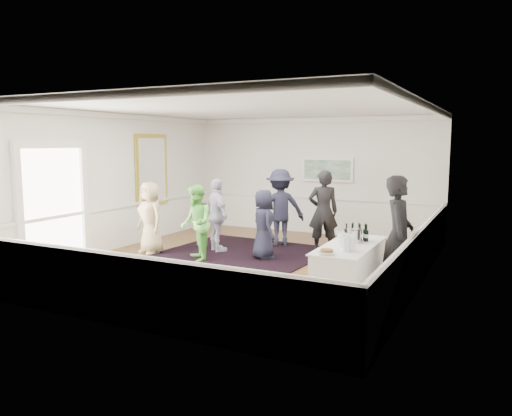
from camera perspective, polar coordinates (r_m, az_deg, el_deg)
The scene contains 23 objects.
floor at distance 10.51m, azimuth -1.00°, elevation -6.34°, with size 8.00×8.00×0.00m, color brown.
ceiling at distance 10.22m, azimuth -1.05°, elevation 11.35°, with size 7.00×8.00×0.02m, color white.
wall_left at distance 12.25m, azimuth -15.73°, elevation 2.95°, with size 0.02×8.00×3.20m, color white.
wall_right at distance 9.18m, azimuth 18.76°, elevation 1.38°, with size 0.02×8.00×3.20m, color white.
wall_back at distance 13.90m, azimuth 6.62°, elevation 3.69°, with size 7.00×0.02×3.20m, color white.
wall_front at distance 6.97m, azimuth -16.39°, elevation -0.36°, with size 7.00×0.02×3.20m, color white.
wainscoting at distance 10.40m, azimuth -1.01°, elevation -3.67°, with size 7.00×8.00×1.00m, color white, non-canonical shape.
mirror at distance 13.20m, azimuth -11.81°, elevation 4.25°, with size 0.05×1.25×1.85m.
doorway at distance 10.90m, azimuth -22.18°, elevation 1.17°, with size 0.10×1.78×2.56m.
landscape_painting at distance 13.71m, azimuth 8.13°, elevation 4.36°, with size 1.44×0.06×0.66m.
area_rug at distance 10.87m, azimuth -3.43°, elevation -5.83°, with size 3.45×4.52×0.02m, color black.
serving_table at distance 8.53m, azimuth 10.61°, elevation -6.86°, with size 0.79×2.06×0.83m.
bartender at distance 8.63m, azimuth 15.98°, elevation -2.98°, with size 0.72×0.47×1.98m, color black.
guest_tan at distance 11.54m, azimuth -12.01°, elevation -1.11°, with size 0.80×0.52×1.64m, color tan.
guest_green at distance 10.65m, azimuth -6.87°, elevation -1.73°, with size 0.79×0.62×1.63m, color #6DD354.
guest_lilac at distance 11.50m, azimuth -4.47°, elevation -0.85°, with size 0.99×0.41×1.70m, color #B9B2C8.
guest_dark_a at distance 12.11m, azimuth 2.77°, elevation 0.02°, with size 1.21×0.70×1.88m, color black.
guest_dark_b at distance 11.49m, azimuth 7.69°, elevation -0.41°, with size 0.69×0.45×1.89m, color black.
guest_navy at distance 10.78m, azimuth 0.85°, elevation -1.88°, with size 0.74×0.48×1.51m, color black.
wine_bottles at distance 8.82m, azimuth 11.51°, elevation -2.64°, with size 0.42×0.23×0.31m.
juice_pitchers at distance 8.11m, azimuth 10.26°, elevation -3.75°, with size 0.40×0.55×0.24m.
ice_bucket at distance 8.62m, azimuth 11.12°, elevation -3.13°, with size 0.26×0.26×0.24m, color silver.
nut_bowl at distance 7.66m, azimuth 8.08°, elevation -4.99°, with size 0.26×0.26×0.08m.
Camera 1 is at (4.71, -9.05, 2.52)m, focal length 35.00 mm.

